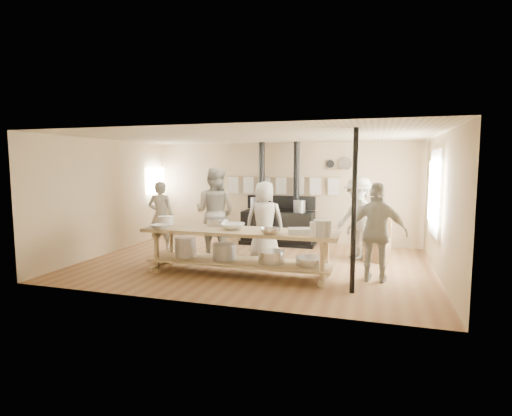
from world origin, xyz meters
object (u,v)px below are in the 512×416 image
at_px(cook_right, 377,232).
at_px(roasting_pan, 301,231).
at_px(prep_table, 239,247).
at_px(cook_far_left, 161,216).
at_px(stove, 278,224).
at_px(chair, 377,247).
at_px(cook_left, 215,212).
at_px(cook_center, 265,220).
at_px(cook_by_window, 358,218).

relative_size(cook_right, roasting_pan, 4.03).
height_order(prep_table, cook_far_left, cook_far_left).
bearing_deg(cook_far_left, cook_right, 154.81).
distance_m(stove, chair, 2.71).
distance_m(cook_left, cook_center, 1.14).
xyz_separation_m(cook_center, cook_right, (2.31, -1.04, 0.02)).
relative_size(stove, cook_by_window, 1.46).
height_order(cook_far_left, cook_left, cook_left).
distance_m(cook_far_left, cook_by_window, 4.54).
height_order(stove, chair, stove).
height_order(cook_right, chair, cook_right).
distance_m(cook_far_left, roasting_pan, 3.99).
bearing_deg(roasting_pan, cook_by_window, 67.37).
bearing_deg(cook_right, chair, -86.01).
height_order(prep_table, roasting_pan, roasting_pan).
bearing_deg(stove, cook_by_window, -27.49).
height_order(cook_center, roasting_pan, cook_center).
bearing_deg(cook_right, roasting_pan, 23.13).
height_order(cook_far_left, cook_right, cook_right).
bearing_deg(cook_center, stove, -98.38).
height_order(stove, cook_center, stove).
bearing_deg(cook_by_window, chair, 26.76).
bearing_deg(prep_table, chair, 37.18).
xyz_separation_m(stove, prep_table, (-0.00, -3.02, -0.00)).
bearing_deg(cook_by_window, roasting_pan, -70.50).
height_order(cook_by_window, chair, cook_by_window).
height_order(cook_far_left, chair, cook_far_left).
bearing_deg(cook_left, cook_far_left, -2.07).
height_order(cook_right, roasting_pan, cook_right).
height_order(cook_far_left, roasting_pan, cook_far_left).
distance_m(cook_center, roasting_pan, 1.80).
xyz_separation_m(cook_left, cook_right, (3.45, -1.02, -0.12)).
relative_size(cook_right, chair, 1.72).
xyz_separation_m(stove, roasting_pan, (1.16, -3.12, 0.38)).
xyz_separation_m(prep_table, cook_right, (2.42, 0.31, 0.35)).
bearing_deg(cook_right, cook_far_left, -8.86).
height_order(cook_left, roasting_pan, cook_left).
bearing_deg(stove, cook_left, -121.37).
bearing_deg(chair, cook_center, -153.88).
bearing_deg(cook_left, cook_center, -174.26).
bearing_deg(cook_by_window, cook_far_left, -131.96).
bearing_deg(cook_center, roasting_pan, 114.10).
xyz_separation_m(stove, cook_far_left, (-2.49, -1.52, 0.30)).
distance_m(stove, roasting_pan, 3.36).
bearing_deg(cook_left, cook_by_window, -163.74).
relative_size(cook_by_window, roasting_pan, 4.14).
relative_size(cook_left, chair, 1.96).
xyz_separation_m(prep_table, cook_center, (0.11, 1.35, 0.32)).
bearing_deg(roasting_pan, cook_right, 18.40).
height_order(cook_right, cook_by_window, cook_by_window).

